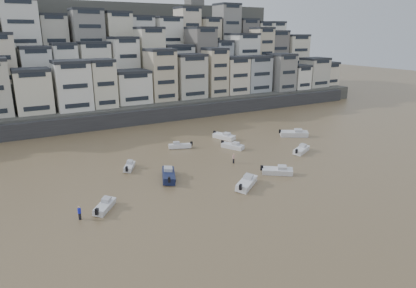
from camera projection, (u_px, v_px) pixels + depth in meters
ground at (280, 287)px, 32.88m from camera, size 400.00×400.00×0.00m
harbor_wall at (138, 117)px, 91.15m from camera, size 140.00×3.00×3.50m
hillside at (109, 60)px, 123.26m from camera, size 141.04×66.00×50.00m
boat_a at (247, 182)px, 54.09m from camera, size 5.84×5.03×1.60m
boat_b at (277, 170)px, 58.89m from camera, size 5.23×4.53×1.43m
boat_c at (168, 174)px, 56.94m from camera, size 4.25×6.62×1.72m
boat_d at (301, 149)px, 69.64m from camera, size 5.54×3.93×1.45m
boat_e at (233, 145)px, 72.08m from camera, size 3.60×5.19×1.35m
boat_f at (129, 166)px, 61.23m from camera, size 3.41×4.58×1.21m
boat_g at (294, 133)px, 80.32m from camera, size 6.60×5.25×1.77m
boat_h at (180, 145)px, 72.36m from camera, size 5.08×3.15×1.32m
boat_i at (224, 136)px, 78.56m from camera, size 3.59×5.79×1.50m
boat_j at (105, 205)px, 47.11m from camera, size 4.15×4.70×1.29m
person_blue at (79, 213)px, 44.61m from camera, size 0.44×0.44×1.74m
person_pink at (234, 158)px, 63.94m from camera, size 0.44×0.44×1.74m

